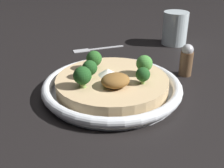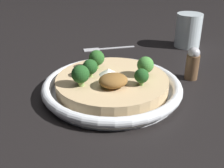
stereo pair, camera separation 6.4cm
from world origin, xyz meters
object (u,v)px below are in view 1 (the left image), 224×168
(drinking_glass, at_px, (175,28))
(pepper_shaker, at_px, (186,60))
(broccoli_back, at_px, (94,59))
(broccoli_left, at_px, (90,68))
(broccoli_front_left, at_px, (82,76))
(broccoli_front, at_px, (143,75))
(risotto_bowl, at_px, (112,86))
(fork_utensil, at_px, (93,49))
(broccoli_right, at_px, (144,64))

(drinking_glass, relative_size, pepper_shaker, 1.30)
(broccoli_back, bearing_deg, broccoli_left, -128.84)
(pepper_shaker, bearing_deg, broccoli_left, 171.67)
(broccoli_left, xyz_separation_m, broccoli_front_left, (-0.03, -0.03, 0.00))
(drinking_glass, bearing_deg, pepper_shaker, -125.50)
(broccoli_front, height_order, drinking_glass, drinking_glass)
(risotto_bowl, height_order, broccoli_back, broccoli_back)
(drinking_glass, bearing_deg, broccoli_back, -160.59)
(broccoli_front, distance_m, drinking_glass, 0.41)
(risotto_bowl, height_order, broccoli_front, broccoli_front)
(broccoli_front_left, distance_m, drinking_glass, 0.49)
(risotto_bowl, height_order, broccoli_left, broccoli_left)
(risotto_bowl, xyz_separation_m, fork_utensil, (0.10, 0.29, -0.02))
(risotto_bowl, xyz_separation_m, drinking_glass, (0.37, 0.20, 0.04))
(risotto_bowl, bearing_deg, pepper_shaker, -3.04)
(broccoli_front, height_order, broccoli_front_left, broccoli_front_left)
(broccoli_left, xyz_separation_m, fork_utensil, (0.14, 0.26, -0.06))
(risotto_bowl, distance_m, broccoli_front, 0.08)
(broccoli_front, height_order, broccoli_back, broccoli_back)
(broccoli_right, bearing_deg, fork_utensil, 84.87)
(risotto_bowl, xyz_separation_m, broccoli_left, (-0.04, 0.03, 0.04))
(drinking_glass, bearing_deg, fork_utensil, 161.49)
(broccoli_left, height_order, fork_utensil, broccoli_left)
(risotto_bowl, relative_size, broccoli_right, 6.89)
(broccoli_back, distance_m, fork_utensil, 0.26)
(drinking_glass, bearing_deg, broccoli_front_left, -155.05)
(risotto_bowl, relative_size, broccoli_front_left, 6.88)
(broccoli_right, bearing_deg, pepper_shaker, 4.08)
(broccoli_right, relative_size, broccoli_back, 1.02)
(broccoli_front, bearing_deg, drinking_glass, 38.34)
(risotto_bowl, xyz_separation_m, broccoli_right, (0.07, -0.02, 0.05))
(broccoli_front, distance_m, fork_utensil, 0.35)
(broccoli_back, bearing_deg, broccoli_front, -66.88)
(broccoli_back, xyz_separation_m, drinking_glass, (0.38, 0.13, -0.01))
(broccoli_front, bearing_deg, broccoli_back, 113.12)
(broccoli_left, xyz_separation_m, broccoli_back, (0.03, 0.04, 0.00))
(broccoli_front_left, xyz_separation_m, fork_utensil, (0.18, 0.29, -0.06))
(risotto_bowl, relative_size, drinking_glass, 2.91)
(drinking_glass, height_order, fork_utensil, drinking_glass)
(broccoli_right, xyz_separation_m, broccoli_front_left, (-0.15, 0.01, -0.00))
(broccoli_left, bearing_deg, drinking_glass, 22.81)
(broccoli_front, relative_size, pepper_shaker, 0.44)
(drinking_glass, xyz_separation_m, pepper_shaker, (-0.15, -0.21, -0.01))
(broccoli_right, height_order, fork_utensil, broccoli_right)
(broccoli_right, bearing_deg, risotto_bowl, 163.32)
(broccoli_back, relative_size, broccoli_front_left, 0.98)
(risotto_bowl, distance_m, pepper_shaker, 0.22)
(broccoli_front, height_order, broccoli_right, broccoli_right)
(broccoli_front_left, bearing_deg, broccoli_back, 48.18)
(pepper_shaker, bearing_deg, fork_utensil, 111.28)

